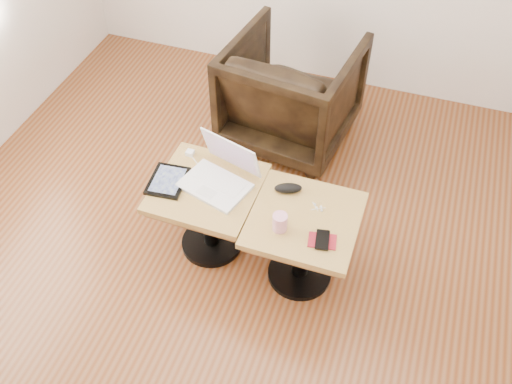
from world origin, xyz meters
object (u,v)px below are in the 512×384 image
(side_table_right, at_px, (303,233))
(laptop, at_px, (220,175))
(side_table_left, at_px, (208,202))
(striped_cup, at_px, (280,222))
(armchair, at_px, (292,92))

(side_table_right, height_order, laptop, laptop)
(side_table_left, distance_m, striped_cup, 0.53)
(laptop, bearing_deg, side_table_right, 4.91)
(side_table_left, height_order, side_table_right, same)
(armchair, bearing_deg, laptop, 92.45)
(side_table_left, distance_m, side_table_right, 0.58)
(side_table_right, bearing_deg, side_table_left, 175.34)
(laptop, bearing_deg, side_table_left, -119.93)
(armchair, bearing_deg, side_table_right, 116.99)
(side_table_left, bearing_deg, side_table_right, -3.95)
(side_table_right, distance_m, striped_cup, 0.24)
(side_table_right, relative_size, laptop, 1.30)
(side_table_right, bearing_deg, armchair, 109.32)
(side_table_right, relative_size, striped_cup, 5.71)
(side_table_left, relative_size, side_table_right, 1.01)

